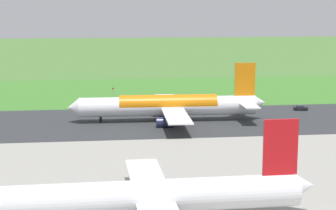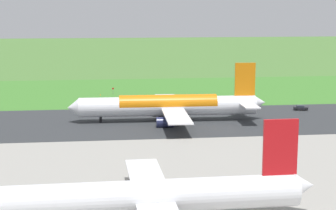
{
  "view_description": "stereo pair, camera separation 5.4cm",
  "coord_description": "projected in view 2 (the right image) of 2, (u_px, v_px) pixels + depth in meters",
  "views": [
    {
      "loc": [
        12.45,
        147.27,
        31.1
      ],
      "look_at": [
        -5.04,
        0.0,
        4.5
      ],
      "focal_mm": 59.42,
      "sensor_mm": 36.0,
      "label": 1
    },
    {
      "loc": [
        12.4,
        147.28,
        31.1
      ],
      "look_at": [
        -5.04,
        0.0,
        4.5
      ],
      "focal_mm": 59.42,
      "sensor_mm": 36.0,
      "label": 2
    }
  ],
  "objects": [
    {
      "name": "grass_verge_foreground",
      "position": [
        138.0,
        94.0,
        199.02
      ],
      "size": [
        600.0,
        80.0,
        0.04
      ],
      "primitive_type": "cube",
      "color": "#3C782B",
      "rests_on": "ground"
    },
    {
      "name": "no_stopping_sign",
      "position": [
        113.0,
        90.0,
        197.65
      ],
      "size": [
        0.6,
        0.1,
        2.29
      ],
      "color": "slate",
      "rests_on": "ground"
    },
    {
      "name": "airliner_parked_mid",
      "position": [
        149.0,
        196.0,
        80.21
      ],
      "size": [
        50.47,
        41.21,
        14.76
      ],
      "color": "white",
      "rests_on": "ground"
    },
    {
      "name": "runway_asphalt",
      "position": [
        150.0,
        122.0,
        150.88
      ],
      "size": [
        600.0,
        40.81,
        0.06
      ],
      "primitive_type": "cube",
      "color": "#2D3033",
      "rests_on": "ground"
    },
    {
      "name": "service_car_followme",
      "position": [
        301.0,
        108.0,
        166.98
      ],
      "size": [
        4.48,
        2.62,
        1.62
      ],
      "color": "black",
      "rests_on": "ground"
    },
    {
      "name": "airliner_main",
      "position": [
        169.0,
        106.0,
        150.74
      ],
      "size": [
        54.04,
        44.13,
        15.88
      ],
      "color": "white",
      "rests_on": "ground"
    },
    {
      "name": "ground_plane",
      "position": [
        150.0,
        122.0,
        150.89
      ],
      "size": [
        800.0,
        800.0,
        0.0
      ],
      "primitive_type": "plane",
      "color": "#477233"
    },
    {
      "name": "traffic_cone_orange",
      "position": [
        100.0,
        95.0,
        194.79
      ],
      "size": [
        0.4,
        0.4,
        0.55
      ],
      "primitive_type": "cone",
      "color": "orange",
      "rests_on": "ground"
    }
  ]
}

